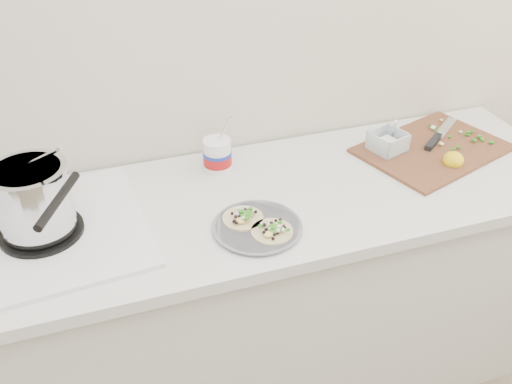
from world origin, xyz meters
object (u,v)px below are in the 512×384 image
object	(u,v)px
tub	(218,153)
cutboard	(428,145)
stove	(37,211)
taco_plate	(257,225)

from	to	relation	value
tub	cutboard	size ratio (longest dim) A/B	0.37
stove	taco_plate	world-z (taller)	stove
taco_plate	tub	bearing A→B (deg)	92.98
taco_plate	stove	bearing A→B (deg)	164.68
stove	cutboard	size ratio (longest dim) A/B	1.04
stove	tub	distance (m)	0.60
stove	cutboard	bearing A→B (deg)	-1.29
taco_plate	cutboard	bearing A→B (deg)	18.49
taco_plate	cutboard	xyz separation A→B (m)	(0.72, 0.24, 0.00)
tub	cutboard	xyz separation A→B (m)	(0.74, -0.11, -0.05)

